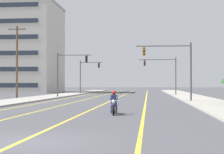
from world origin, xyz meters
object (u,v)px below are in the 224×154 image
at_px(traffic_signal_near_right, 174,62).
at_px(apartment_building_far_left_block, 10,48).
at_px(traffic_signal_near_left, 67,68).
at_px(utility_pole_left_near, 17,60).
at_px(motorcycle_with_rider, 114,105).
at_px(traffic_signal_mid_right, 165,70).
at_px(traffic_signal_mid_left, 87,72).

distance_m(traffic_signal_near_right, apartment_building_far_left_block, 53.37).
height_order(traffic_signal_near_left, utility_pole_left_near, utility_pole_left_near).
bearing_deg(motorcycle_with_rider, traffic_signal_near_left, 108.25).
bearing_deg(traffic_signal_mid_right, apartment_building_far_left_block, 150.19).
relative_size(traffic_signal_mid_right, traffic_signal_mid_left, 1.00).
bearing_deg(traffic_signal_near_right, apartment_building_far_left_block, 129.26).
height_order(traffic_signal_mid_right, traffic_signal_mid_left, same).
xyz_separation_m(traffic_signal_near_left, utility_pole_left_near, (-5.91, -3.45, 0.84)).
relative_size(traffic_signal_near_right, traffic_signal_mid_right, 1.00).
height_order(motorcycle_with_rider, utility_pole_left_near, utility_pole_left_near).
xyz_separation_m(motorcycle_with_rider, traffic_signal_mid_left, (-9.24, 44.61, 3.46)).
bearing_deg(traffic_signal_near_left, traffic_signal_near_right, -38.73).
xyz_separation_m(motorcycle_with_rider, traffic_signal_near_left, (-8.96, 27.18, 3.51)).
bearing_deg(traffic_signal_mid_left, traffic_signal_mid_right, -25.29).
distance_m(motorcycle_with_rider, apartment_building_far_left_block, 64.68).
bearing_deg(motorcycle_with_rider, apartment_building_far_left_block, 116.68).
bearing_deg(apartment_building_far_left_block, traffic_signal_mid_right, -29.81).
height_order(traffic_signal_near_right, traffic_signal_near_left, same).
xyz_separation_m(traffic_signal_near_right, apartment_building_far_left_block, (-33.57, 41.08, 5.77)).
bearing_deg(apartment_building_far_left_block, traffic_signal_near_right, -50.74).
relative_size(motorcycle_with_rider, traffic_signal_near_left, 0.35).
xyz_separation_m(traffic_signal_near_left, traffic_signal_mid_left, (-0.28, 17.43, -0.04)).
relative_size(traffic_signal_near_left, apartment_building_far_left_block, 0.29).
distance_m(traffic_signal_near_right, traffic_signal_mid_right, 21.87).
height_order(traffic_signal_near_right, apartment_building_far_left_block, apartment_building_far_left_block).
bearing_deg(traffic_signal_mid_right, motorcycle_with_rider, -97.20).
relative_size(traffic_signal_mid_right, utility_pole_left_near, 0.66).
xyz_separation_m(utility_pole_left_near, apartment_building_far_left_block, (-13.86, 33.46, 4.99)).
height_order(traffic_signal_near_right, utility_pole_left_near, utility_pole_left_near).
relative_size(motorcycle_with_rider, traffic_signal_mid_left, 0.35).
height_order(utility_pole_left_near, apartment_building_far_left_block, apartment_building_far_left_block).
relative_size(traffic_signal_near_right, traffic_signal_mid_left, 1.00).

